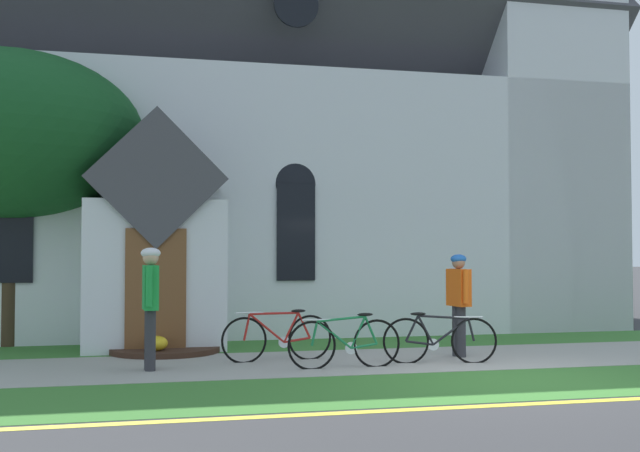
% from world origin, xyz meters
% --- Properties ---
extents(ground, '(140.00, 140.00, 0.00)m').
position_xyz_m(ground, '(0.00, 4.00, 0.00)').
color(ground, '#333335').
extents(sidewalk_slab, '(32.00, 2.68, 0.01)m').
position_xyz_m(sidewalk_slab, '(-1.88, 2.13, 0.01)').
color(sidewalk_slab, '#99968E').
rests_on(sidewalk_slab, ground).
extents(grass_verge, '(32.00, 2.17, 0.01)m').
position_xyz_m(grass_verge, '(-1.88, -0.29, 0.00)').
color(grass_verge, '#38722D').
rests_on(grass_verge, ground).
extents(church_lawn, '(24.00, 1.80, 0.01)m').
position_xyz_m(church_lawn, '(-1.88, 4.37, 0.00)').
color(church_lawn, '#38722D').
rests_on(church_lawn, ground).
extents(curb_paint_stripe, '(28.00, 0.16, 0.01)m').
position_xyz_m(curb_paint_stripe, '(-1.88, -1.53, 0.00)').
color(curb_paint_stripe, yellow).
rests_on(curb_paint_stripe, ground).
extents(church_building, '(15.45, 11.05, 14.32)m').
position_xyz_m(church_building, '(-1.43, 9.60, 4.98)').
color(church_building, silver).
rests_on(church_building, ground).
extents(church_sign, '(2.09, 0.27, 2.08)m').
position_xyz_m(church_sign, '(-4.41, 4.34, 1.36)').
color(church_sign, '#474C56').
rests_on(church_sign, ground).
extents(flower_bed, '(1.85, 1.85, 0.34)m').
position_xyz_m(flower_bed, '(-4.42, 3.83, 0.09)').
color(flower_bed, '#382319').
rests_on(flower_bed, ground).
extents(bicycle_black, '(1.73, 0.37, 0.80)m').
position_xyz_m(bicycle_black, '(-0.35, 1.62, 0.37)').
color(bicycle_black, black).
rests_on(bicycle_black, ground).
extents(bicycle_blue, '(1.78, 0.27, 0.82)m').
position_xyz_m(bicycle_blue, '(-2.71, 2.41, 0.38)').
color(bicycle_blue, black).
rests_on(bicycle_blue, ground).
extents(bicycle_red, '(1.71, 0.08, 0.82)m').
position_xyz_m(bicycle_red, '(-1.88, 1.47, 0.37)').
color(bicycle_red, black).
rests_on(bicycle_red, ground).
extents(cyclist_in_yellow_jersey, '(0.30, 0.74, 1.76)m').
position_xyz_m(cyclist_in_yellow_jersey, '(-4.67, 1.87, 1.05)').
color(cyclist_in_yellow_jersey, '#2D2D33').
rests_on(cyclist_in_yellow_jersey, ground).
extents(cyclist_in_orange_jersey, '(0.30, 0.69, 1.67)m').
position_xyz_m(cyclist_in_orange_jersey, '(0.23, 2.22, 0.97)').
color(cyclist_in_orange_jersey, '#2D2D33').
rests_on(cyclist_in_orange_jersey, ground).
extents(roadside_conifer, '(4.24, 4.24, 7.34)m').
position_xyz_m(roadside_conifer, '(4.33, 8.82, 4.59)').
color(roadside_conifer, '#4C3823').
rests_on(roadside_conifer, ground).
extents(yard_deciduous_tree, '(4.75, 4.75, 5.36)m').
position_xyz_m(yard_deciduous_tree, '(-7.15, 5.37, 3.83)').
color(yard_deciduous_tree, '#3D2D1E').
rests_on(yard_deciduous_tree, ground).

